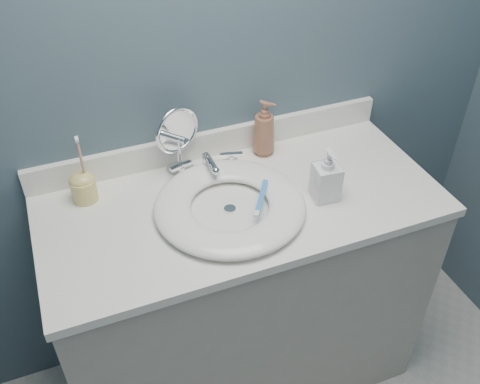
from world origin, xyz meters
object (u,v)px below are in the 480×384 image
soap_bottle_amber (264,128)px  toothbrush_holder (83,186)px  makeup_mirror (178,138)px  soap_bottle_clear (327,174)px

soap_bottle_amber → toothbrush_holder: toothbrush_holder is taller
makeup_mirror → soap_bottle_clear: size_ratio=1.38×
toothbrush_holder → soap_bottle_clear: bearing=-20.7°
soap_bottle_clear → toothbrush_holder: (-0.68, 0.26, -0.03)m
makeup_mirror → soap_bottle_amber: makeup_mirror is taller
soap_bottle_amber → soap_bottle_clear: (0.08, -0.29, -0.01)m
makeup_mirror → soap_bottle_clear: makeup_mirror is taller
soap_bottle_amber → soap_bottle_clear: bearing=-116.7°
soap_bottle_clear → toothbrush_holder: toothbrush_holder is taller
toothbrush_holder → soap_bottle_amber: bearing=2.8°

